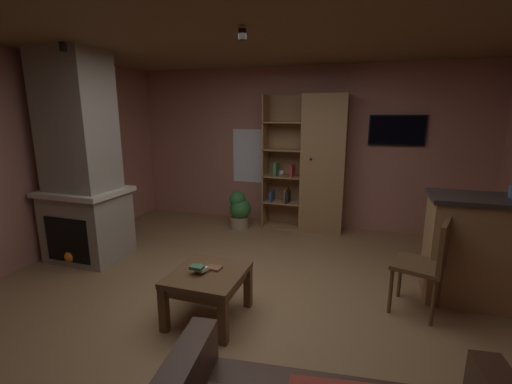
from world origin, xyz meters
TOP-DOWN VIEW (x-y plane):
  - floor at (0.00, 0.00)m, footprint 5.68×5.45m
  - wall_back at (0.00, 2.76)m, footprint 5.80×0.06m
  - wall_left at (-2.87, 0.00)m, footprint 0.06×5.45m
  - ceiling at (0.00, 0.00)m, footprint 5.68×5.45m
  - window_pane_back at (-0.85, 2.72)m, footprint 0.65×0.01m
  - stone_fireplace at (-2.29, 0.46)m, footprint 0.98×0.77m
  - bookshelf_cabinet at (0.33, 2.48)m, footprint 1.27×0.41m
  - kitchen_bar_counter at (2.39, 0.79)m, footprint 1.45×0.59m
  - coffee_table at (-0.22, -0.31)m, footprint 0.63×0.68m
  - table_book_0 at (-0.19, -0.24)m, footprint 0.13×0.10m
  - table_book_1 at (-0.27, -0.34)m, footprint 0.13×0.12m
  - table_book_2 at (-0.29, -0.38)m, footprint 0.12×0.09m
  - dining_chair at (1.66, 0.39)m, footprint 0.52×0.52m
  - potted_floor_plant at (-0.86, 2.18)m, footprint 0.35×0.34m
  - wall_mounted_tv at (1.44, 2.69)m, footprint 0.79×0.06m
  - track_light_spot_0 at (-1.95, 0.06)m, footprint 0.07×0.07m
  - track_light_spot_1 at (-0.02, 0.09)m, footprint 0.07×0.07m

SIDE VIEW (x-z plane):
  - floor at x=0.00m, z-range -0.02..0.00m
  - potted_floor_plant at x=-0.86m, z-range 0.01..0.62m
  - coffee_table at x=-0.22m, z-range 0.14..0.59m
  - table_book_0 at x=-0.19m, z-range 0.45..0.48m
  - table_book_1 at x=-0.27m, z-range 0.48..0.51m
  - table_book_2 at x=-0.29m, z-range 0.51..0.53m
  - dining_chair at x=1.66m, z-range 0.07..0.99m
  - kitchen_bar_counter at x=2.39m, z-range 0.00..1.07m
  - bookshelf_cabinet at x=0.33m, z-range -0.01..2.11m
  - window_pane_back at x=-0.85m, z-range 0.67..1.58m
  - stone_fireplace at x=-2.29m, z-range -0.13..2.44m
  - wall_back at x=0.00m, z-range 0.00..2.56m
  - wall_left at x=-2.87m, z-range 0.00..2.56m
  - wall_mounted_tv at x=1.44m, z-range 1.37..1.82m
  - track_light_spot_0 at x=-1.95m, z-range 2.45..2.54m
  - track_light_spot_1 at x=-0.02m, z-range 2.45..2.54m
  - ceiling at x=0.00m, z-range 2.56..2.58m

